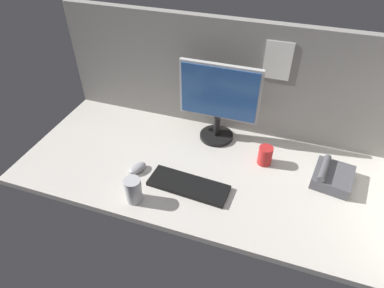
% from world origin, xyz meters
% --- Properties ---
extents(ground_plane, '(1.80, 0.80, 0.03)m').
position_xyz_m(ground_plane, '(0.00, 0.00, -0.01)').
color(ground_plane, beige).
extents(cubicle_wall_back, '(1.80, 0.06, 0.60)m').
position_xyz_m(cubicle_wall_back, '(0.00, 0.37, 0.30)').
color(cubicle_wall_back, gray).
rests_on(cubicle_wall_back, ground_plane).
extents(monitor, '(0.41, 0.18, 0.43)m').
position_xyz_m(monitor, '(-0.01, 0.25, 0.23)').
color(monitor, black).
rests_on(monitor, ground_plane).
extents(keyboard, '(0.38, 0.15, 0.02)m').
position_xyz_m(keyboard, '(-0.03, -0.16, 0.01)').
color(keyboard, black).
rests_on(keyboard, ground_plane).
extents(mouse, '(0.09, 0.11, 0.03)m').
position_xyz_m(mouse, '(-0.30, -0.13, 0.02)').
color(mouse, '#99999E').
rests_on(mouse, ground_plane).
extents(mug_red_plastic, '(0.07, 0.07, 0.10)m').
position_xyz_m(mug_red_plastic, '(0.27, 0.12, 0.05)').
color(mug_red_plastic, red).
rests_on(mug_red_plastic, ground_plane).
extents(mug_steel, '(0.07, 0.07, 0.12)m').
position_xyz_m(mug_steel, '(-0.23, -0.30, 0.06)').
color(mug_steel, '#B2B2B7').
rests_on(mug_steel, ground_plane).
extents(desk_phone, '(0.20, 0.21, 0.09)m').
position_xyz_m(desk_phone, '(0.59, 0.09, 0.03)').
color(desk_phone, '#4C4C51').
rests_on(desk_phone, ground_plane).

